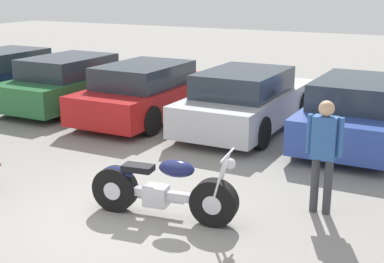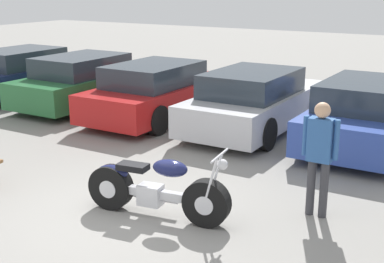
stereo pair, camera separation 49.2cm
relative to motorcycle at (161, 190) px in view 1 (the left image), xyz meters
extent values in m
plane|color=gray|center=(-0.47, -0.39, -0.41)|extent=(60.00, 60.00, 0.00)
cylinder|color=black|center=(0.78, 0.11, -0.08)|extent=(0.69, 0.29, 0.67)
cylinder|color=silver|center=(0.78, 0.11, -0.08)|extent=(0.30, 0.26, 0.27)
cylinder|color=black|center=(-0.72, -0.10, -0.08)|extent=(0.69, 0.29, 0.67)
cylinder|color=silver|center=(-0.72, -0.10, -0.08)|extent=(0.30, 0.26, 0.27)
cube|color=silver|center=(0.03, 0.00, -0.06)|extent=(1.16, 0.27, 0.12)
cube|color=silver|center=(-0.08, -0.01, -0.10)|extent=(0.37, 0.28, 0.30)
ellipsoid|color=#191E4C|center=(0.24, 0.03, 0.35)|extent=(0.55, 0.35, 0.24)
cube|color=black|center=(-0.35, -0.05, 0.29)|extent=(0.47, 0.30, 0.09)
ellipsoid|color=#191E4C|center=(-0.67, -0.10, 0.17)|extent=(0.50, 0.26, 0.20)
cylinder|color=silver|center=(0.88, 0.03, 0.28)|extent=(0.22, 0.07, 0.72)
cylinder|color=silver|center=(0.86, 0.21, 0.28)|extent=(0.22, 0.07, 0.72)
cylinder|color=silver|center=(0.96, 0.13, 0.63)|extent=(0.12, 0.62, 0.03)
sphere|color=silver|center=(1.00, 0.14, 0.51)|extent=(0.15, 0.15, 0.15)
cylinder|color=silver|center=(-0.30, 0.10, -0.20)|extent=(1.16, 0.24, 0.08)
cube|color=#19234C|center=(-8.23, 5.20, 0.11)|extent=(1.84, 4.48, 0.67)
cube|color=#28333D|center=(-8.23, 4.93, 0.70)|extent=(1.62, 2.33, 0.52)
cylinder|color=black|center=(-9.09, 6.59, -0.08)|extent=(0.20, 0.67, 0.67)
cylinder|color=black|center=(-7.37, 6.59, -0.08)|extent=(0.20, 0.67, 0.67)
cube|color=#286B38|center=(-5.74, 5.11, 0.11)|extent=(1.84, 4.48, 0.67)
cube|color=#28333D|center=(-5.74, 4.84, 0.70)|extent=(1.62, 2.33, 0.52)
cylinder|color=black|center=(-6.60, 6.50, -0.08)|extent=(0.20, 0.67, 0.67)
cylinder|color=black|center=(-4.88, 6.50, -0.08)|extent=(0.20, 0.67, 0.67)
cylinder|color=black|center=(-6.60, 3.72, -0.08)|extent=(0.20, 0.67, 0.67)
cylinder|color=black|center=(-4.88, 3.72, -0.08)|extent=(0.20, 0.67, 0.67)
cube|color=red|center=(-3.24, 4.91, 0.11)|extent=(1.84, 4.48, 0.67)
cube|color=#28333D|center=(-3.24, 4.64, 0.70)|extent=(1.62, 2.33, 0.52)
cylinder|color=black|center=(-4.11, 6.30, -0.08)|extent=(0.20, 0.67, 0.67)
cylinder|color=black|center=(-2.38, 6.30, -0.08)|extent=(0.20, 0.67, 0.67)
cylinder|color=black|center=(-4.11, 3.52, -0.08)|extent=(0.20, 0.67, 0.67)
cylinder|color=black|center=(-2.38, 3.52, -0.08)|extent=(0.20, 0.67, 0.67)
cube|color=#BCBCC1|center=(-0.75, 5.13, 0.11)|extent=(1.84, 4.48, 0.67)
cube|color=#28333D|center=(-0.75, 4.86, 0.70)|extent=(1.62, 2.33, 0.52)
cylinder|color=black|center=(-1.61, 6.52, -0.08)|extent=(0.20, 0.67, 0.67)
cylinder|color=black|center=(0.11, 6.52, -0.08)|extent=(0.20, 0.67, 0.67)
cylinder|color=black|center=(-1.61, 3.74, -0.08)|extent=(0.20, 0.67, 0.67)
cylinder|color=black|center=(0.11, 3.74, -0.08)|extent=(0.20, 0.67, 0.67)
cube|color=#2D479E|center=(1.74, 5.22, 0.11)|extent=(1.84, 4.48, 0.67)
cube|color=#28333D|center=(1.74, 4.95, 0.70)|extent=(1.62, 2.33, 0.52)
cylinder|color=black|center=(0.88, 6.61, -0.08)|extent=(0.20, 0.67, 0.67)
cylinder|color=black|center=(0.88, 3.83, -0.08)|extent=(0.20, 0.67, 0.67)
cylinder|color=#38383D|center=(1.88, 1.21, 0.00)|extent=(0.12, 0.12, 0.83)
cylinder|color=#38383D|center=(2.07, 1.21, 0.00)|extent=(0.12, 0.12, 0.83)
cube|color=#2D5999|center=(1.97, 1.21, 0.73)|extent=(0.34, 0.20, 0.62)
cylinder|color=#2D5999|center=(1.75, 1.21, 0.76)|extent=(0.08, 0.08, 0.57)
cylinder|color=#2D5999|center=(2.19, 1.21, 0.76)|extent=(0.08, 0.08, 0.57)
sphere|color=tan|center=(1.97, 1.21, 1.15)|extent=(0.22, 0.22, 0.22)
camera|label=1|loc=(3.67, -6.06, 2.85)|focal=50.00mm
camera|label=2|loc=(4.10, -5.82, 2.85)|focal=50.00mm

